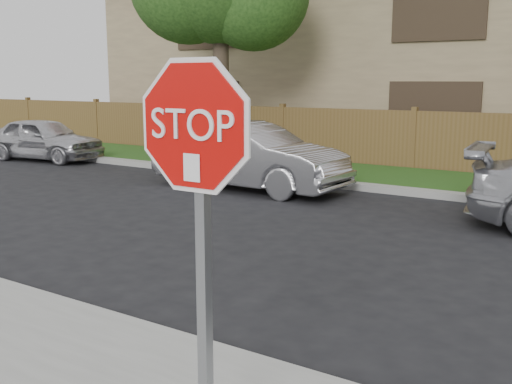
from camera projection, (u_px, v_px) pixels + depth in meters
The scene contains 3 objects.
stop_sign at pixel (197, 185), 3.24m from camera, with size 1.01×0.13×2.55m.
sedan_far_left at pixel (44, 139), 17.97m from camera, with size 1.52×3.77×1.28m, color silver.
sedan_left at pixel (249, 156), 13.16m from camera, with size 1.56×4.48×1.48m, color #A5A4A9.
Camera 1 is at (1.14, -3.98, 2.39)m, focal length 42.00 mm.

